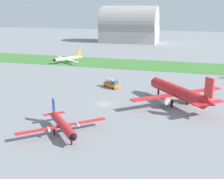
% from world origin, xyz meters
% --- Properties ---
extents(ground_plane, '(600.00, 600.00, 0.00)m').
position_xyz_m(ground_plane, '(0.00, 0.00, 0.00)').
color(ground_plane, gray).
extents(grass_taxiway_strip, '(360.00, 28.00, 0.08)m').
position_xyz_m(grass_taxiway_strip, '(0.00, 66.41, 0.04)').
color(grass_taxiway_strip, '#3D7533').
rests_on(grass_taxiway_strip, ground_plane).
extents(airplane_midfield_jet, '(26.02, 26.68, 11.42)m').
position_xyz_m(airplane_midfield_jet, '(21.98, 5.49, 4.11)').
color(airplane_midfield_jet, red).
rests_on(airplane_midfield_jet, ground_plane).
extents(airplane_foreground_turboprop, '(17.12, 15.79, 6.56)m').
position_xyz_m(airplane_foreground_turboprop, '(-2.69, -23.85, 2.40)').
color(airplane_foreground_turboprop, red).
rests_on(airplane_foreground_turboprop, ground_plane).
extents(airplane_taxiing_turboprop, '(17.65, 15.67, 6.36)m').
position_xyz_m(airplane_taxiing_turboprop, '(-40.09, 60.53, 2.33)').
color(airplane_taxiing_turboprop, white).
rests_on(airplane_taxiing_turboprop, ground_plane).
extents(fuel_truck_near_gate, '(6.77, 5.53, 3.29)m').
position_xyz_m(fuel_truck_near_gate, '(-3.14, 18.86, 1.58)').
color(fuel_truck_near_gate, orange).
rests_on(fuel_truck_near_gate, ground_plane).
extents(hangar_distant, '(47.63, 29.45, 30.28)m').
position_xyz_m(hangar_distant, '(-29.65, 163.92, 12.92)').
color(hangar_distant, '#BCB7B2').
rests_on(hangar_distant, ground_plane).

